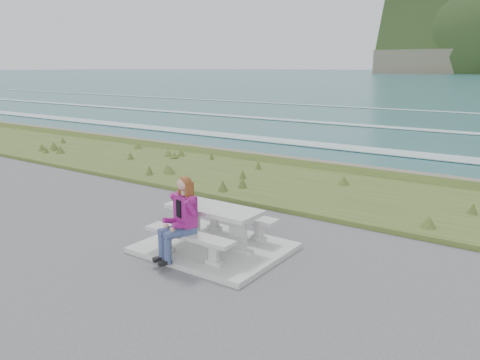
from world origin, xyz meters
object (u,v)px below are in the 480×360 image
object	(u,v)px
seated_woman	(178,229)
picnic_table	(214,216)
bench_seaward	(236,218)
bench_landward	(189,239)

from	to	relation	value
seated_woman	picnic_table	bearing A→B (deg)	98.56
picnic_table	bench_seaward	xyz separation A→B (m)	(0.00, 0.70, -0.23)
bench_seaward	seated_woman	xyz separation A→B (m)	(-0.14, -1.53, 0.18)
bench_seaward	seated_woman	size ratio (longest dim) A/B	1.24
bench_landward	picnic_table	bearing A→B (deg)	90.00
bench_landward	bench_seaward	size ratio (longest dim) A/B	1.00
picnic_table	bench_landward	bearing A→B (deg)	-90.00
picnic_table	bench_landward	world-z (taller)	picnic_table
bench_seaward	seated_woman	world-z (taller)	seated_woman
picnic_table	bench_landward	distance (m)	0.74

